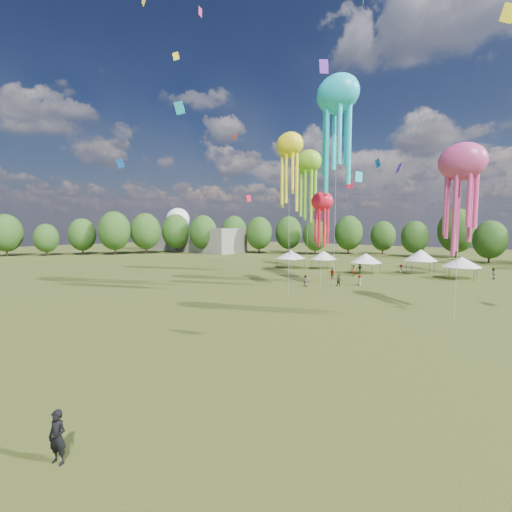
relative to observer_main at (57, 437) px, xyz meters
The scene contains 10 objects.
ground 7.53m from the observer_main, 164.93° to the left, with size 300.00×300.00×0.00m, color #384416.
observer_main is the anchor object (origin of this frame).
spectator_near 37.89m from the observer_main, 107.34° to the left, with size 0.80×0.62×1.64m, color gray.
spectators_far 50.95m from the observer_main, 96.57° to the left, with size 21.09×22.17×1.91m.
festival_tents 57.59m from the observer_main, 99.67° to the left, with size 35.09×13.05×4.39m.
show_kites 46.85m from the observer_main, 93.72° to the left, with size 40.17×28.07×32.22m.
small_kites 53.81m from the observer_main, 98.78° to the left, with size 74.95×62.91×45.60m.
treeline 65.64m from the observer_main, 99.75° to the left, with size 201.57×95.24×13.43m.
hangar 108.40m from the observer_main, 136.97° to the left, with size 40.00×12.00×8.00m, color gray.
radome 124.64m from the observer_main, 139.98° to the left, with size 9.00×9.00×16.00m.
Camera 1 is at (19.70, -6.26, 8.34)m, focal length 23.50 mm.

